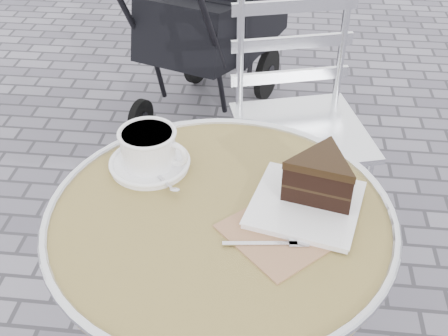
# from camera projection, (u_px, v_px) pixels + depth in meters

# --- Properties ---
(cafe_table) EXTENTS (0.72, 0.72, 0.74)m
(cafe_table) POSITION_uv_depth(u_px,v_px,m) (220.00, 270.00, 1.24)
(cafe_table) COLOR silver
(cafe_table) RESTS_ON ground
(cappuccino_set) EXTENTS (0.18, 0.19, 0.09)m
(cappuccino_set) POSITION_uv_depth(u_px,v_px,m) (150.00, 151.00, 1.24)
(cappuccino_set) COLOR white
(cappuccino_set) RESTS_ON cafe_table
(cake_plate_set) EXTENTS (0.33, 0.35, 0.11)m
(cake_plate_set) POSITION_uv_depth(u_px,v_px,m) (317.00, 184.00, 1.13)
(cake_plate_set) COLOR #9E7056
(cake_plate_set) RESTS_ON cafe_table
(bistro_chair) EXTENTS (0.51, 0.51, 0.92)m
(bistro_chair) POSITION_uv_depth(u_px,v_px,m) (296.00, 92.00, 1.86)
(bistro_chair) COLOR silver
(bistro_chair) RESTS_ON ground
(baby_stroller) EXTENTS (0.72, 1.04, 1.00)m
(baby_stroller) POSITION_uv_depth(u_px,v_px,m) (211.00, 25.00, 2.60)
(baby_stroller) COLOR black
(baby_stroller) RESTS_ON ground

